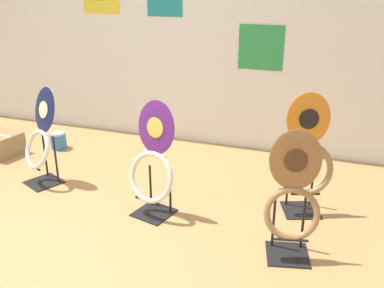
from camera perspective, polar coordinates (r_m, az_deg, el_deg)
ground_plane at (r=3.21m, az=-19.17°, el=-13.00°), size 14.00×14.00×0.00m
wall_back at (r=4.71m, az=-2.94°, el=15.94°), size 8.00×0.07×2.60m
toilet_seat_display_orange_sun at (r=3.37m, az=14.97°, el=-1.85°), size 0.45×0.36×0.96m
toilet_seat_display_purple_note at (r=3.26m, az=-5.28°, el=-3.12°), size 0.43×0.34×0.91m
toilet_seat_display_navy_moon at (r=3.99m, az=-19.55°, el=0.42°), size 0.42×0.39×0.87m
toilet_seat_display_woodgrain at (r=2.83m, az=13.24°, el=-7.50°), size 0.38×0.34×0.88m
paint_can at (r=4.86m, az=-17.39°, el=0.50°), size 0.17×0.17×0.18m
storage_box at (r=4.91m, az=-24.26°, el=-0.01°), size 0.44×0.41×0.23m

